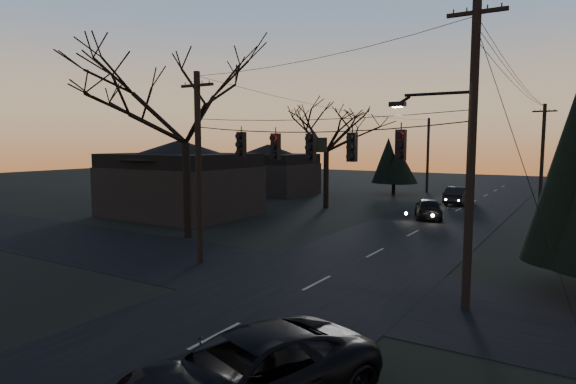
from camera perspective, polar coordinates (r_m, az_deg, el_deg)
The scene contains 15 objects.
main_road at distance 27.91m, azimuth 13.35°, elevation -5.44°, with size 8.00×120.00×0.02m, color black.
cross_road at distance 18.95m, azimuth 3.46°, elevation -10.73°, with size 60.00×7.00×0.02m, color black.
utility_pole_right at distance 17.17m, azimuth 20.26°, elevation -12.92°, with size 5.00×0.30×10.00m, color black, non-canonical shape.
utility_pole_left at distance 22.33m, azimuth -10.34°, elevation -8.26°, with size 1.80×0.30×8.50m, color black, non-canonical shape.
utility_pole_far_r at distance 44.42m, azimuth 27.64°, elevation -1.77°, with size 1.80×0.30×8.50m, color black, non-canonical shape.
utility_pole_far_l at distance 54.27m, azimuth 16.12°, elevation -0.04°, with size 0.30×0.30×8.00m, color black, non-canonical shape.
span_signal_assembly at distance 18.27m, azimuth 2.90°, elevation 5.47°, with size 11.50×0.44×1.53m.
bare_tree_left at distance 27.79m, azimuth -12.11°, elevation 10.20°, with size 10.02×10.02×10.82m.
bare_tree_dist at distance 39.65m, azimuth 4.58°, elevation 7.51°, with size 7.43×7.43×9.35m.
evergreen_dist at distance 51.13m, azimuth 12.47°, elevation 3.57°, with size 3.91×3.91×5.71m.
house_left_near at distance 36.58m, azimuth -12.66°, elevation 1.66°, with size 10.00×8.00×5.60m.
house_left_far at distance 50.89m, azimuth -2.37°, elevation 2.74°, with size 9.00×7.00×5.20m.
suv_near at distance 10.28m, azimuth -4.99°, elevation -20.93°, with size 2.64×5.73×1.59m, color black.
sedan_oncoming_a at distance 35.63m, azimuth 16.30°, elevation -1.86°, with size 1.77×4.40×1.50m, color black.
sedan_oncoming_b at distance 44.70m, azimuth 19.56°, elevation -0.40°, with size 1.63×4.66×1.54m, color black.
Camera 1 is at (8.63, -5.98, 5.44)m, focal length 30.00 mm.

